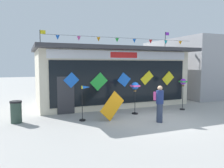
% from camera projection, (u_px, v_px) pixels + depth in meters
% --- Properties ---
extents(ground_plane, '(80.00, 80.00, 0.00)m').
position_uv_depth(ground_plane, '(159.00, 120.00, 10.37)').
color(ground_plane, '#ADAAA5').
extents(kite_shop_building, '(9.77, 5.42, 5.02)m').
position_uv_depth(kite_shop_building, '(110.00, 76.00, 14.85)').
color(kite_shop_building, beige).
rests_on(kite_shop_building, ground_plane).
extents(wind_spinner_far_left, '(0.54, 0.29, 1.66)m').
position_uv_depth(wind_spinner_far_left, '(84.00, 98.00, 10.26)').
color(wind_spinner_far_left, black).
rests_on(wind_spinner_far_left, ground_plane).
extents(wind_spinner_left, '(0.41, 0.41, 1.71)m').
position_uv_depth(wind_spinner_left, '(135.00, 88.00, 11.59)').
color(wind_spinner_left, black).
rests_on(wind_spinner_left, ground_plane).
extents(wind_spinner_center_left, '(0.35, 0.35, 1.82)m').
position_uv_depth(wind_spinner_center_left, '(183.00, 84.00, 12.68)').
color(wind_spinner_center_left, black).
rests_on(wind_spinner_center_left, ground_plane).
extents(person_near_camera, '(0.36, 0.47, 1.68)m').
position_uv_depth(person_near_camera, '(159.00, 103.00, 10.00)').
color(person_near_camera, '#333D56').
rests_on(person_near_camera, ground_plane).
extents(trash_bin, '(0.52, 0.52, 1.00)m').
position_uv_depth(trash_bin, '(16.00, 112.00, 9.90)').
color(trash_bin, '#2D4238').
rests_on(trash_bin, ground_plane).
extents(display_kite_on_ground, '(1.37, 0.38, 1.37)m').
position_uv_depth(display_kite_on_ground, '(112.00, 106.00, 10.40)').
color(display_kite_on_ground, orange).
rests_on(display_kite_on_ground, ground_plane).
extents(neighbour_building, '(7.97, 7.90, 4.74)m').
position_uv_depth(neighbour_building, '(203.00, 67.00, 20.07)').
color(neighbour_building, '#99999E').
rests_on(neighbour_building, ground_plane).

